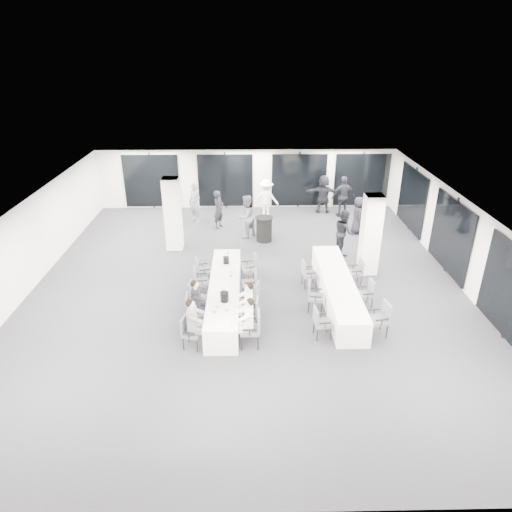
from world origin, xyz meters
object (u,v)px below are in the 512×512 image
(chair_side_left_mid, at_px, (313,295))
(chair_side_right_far, at_px, (357,270))
(chair_main_right_near, at_px, (253,327))
(chair_side_left_far, at_px, (307,272))
(chair_main_left_second, at_px, (193,308))
(chair_main_left_fourth, at_px, (199,280))
(chair_main_right_fourth, at_px, (252,281))
(banquet_table_main, at_px, (225,294))
(chair_main_left_near, at_px, (189,330))
(chair_main_left_mid, at_px, (195,295))
(standing_guest_f, at_px, (324,192))
(chair_main_right_far, at_px, (251,266))
(chair_side_left_near, at_px, (320,321))
(chair_side_right_mid, at_px, (367,292))
(standing_guest_c, at_px, (266,196))
(ice_bucket_near, at_px, (224,297))
(chair_side_right_near, at_px, (381,317))
(standing_guest_e, at_px, (358,213))
(chair_main_right_mid, at_px, (252,296))
(standing_guest_h, at_px, (344,229))
(banquet_table_side, at_px, (337,290))
(standing_guest_g, at_px, (195,200))
(standing_guest_a, at_px, (219,207))
(standing_guest_b, at_px, (246,214))
(standing_guest_d, at_px, (343,194))
(chair_main_right_second, at_px, (252,312))
(cocktail_table, at_px, (264,229))
(ice_bucket_far, at_px, (226,260))

(chair_side_left_mid, xyz_separation_m, chair_side_right_far, (1.66, 1.59, -0.01))
(chair_main_right_near, distance_m, chair_side_left_far, 3.69)
(chair_main_left_second, height_order, chair_main_right_near, chair_main_right_near)
(chair_main_left_fourth, relative_size, chair_main_right_fourth, 1.03)
(banquet_table_main, relative_size, chair_main_left_fourth, 5.49)
(chair_main_left_near, xyz_separation_m, chair_main_left_mid, (-0.01, 1.72, 0.05))
(standing_guest_f, bearing_deg, chair_main_right_near, 78.25)
(chair_main_right_far, xyz_separation_m, chair_side_left_near, (1.82, -3.27, -0.04))
(chair_side_right_mid, xyz_separation_m, standing_guest_c, (-2.72, 8.03, 0.49))
(standing_guest_c, bearing_deg, chair_main_right_far, 98.67)
(banquet_table_main, height_order, standing_guest_f, standing_guest_f)
(chair_side_left_near, distance_m, standing_guest_c, 9.64)
(chair_main_right_fourth, xyz_separation_m, chair_main_right_far, (0.01, 0.98, 0.04))
(chair_side_right_mid, distance_m, ice_bucket_near, 4.35)
(chair_main_left_second, distance_m, chair_side_right_mid, 5.22)
(chair_side_right_near, height_order, standing_guest_e, standing_guest_e)
(chair_main_right_mid, bearing_deg, chair_main_right_fourth, 14.52)
(chair_side_left_mid, bearing_deg, standing_guest_c, -162.21)
(chair_side_right_far, height_order, standing_guest_h, standing_guest_h)
(banquet_table_side, xyz_separation_m, standing_guest_c, (-1.89, 7.65, 0.61))
(chair_side_left_mid, relative_size, standing_guest_e, 0.51)
(chair_main_right_fourth, bearing_deg, standing_guest_g, 16.85)
(standing_guest_a, xyz_separation_m, standing_guest_f, (4.78, 1.86, 0.08))
(chair_main_left_fourth, xyz_separation_m, standing_guest_b, (1.50, 4.70, 0.49))
(chair_main_right_near, relative_size, standing_guest_a, 0.55)
(standing_guest_b, xyz_separation_m, standing_guest_g, (-2.27, 1.81, -0.02))
(chair_main_right_fourth, height_order, chair_side_left_far, chair_side_left_far)
(chair_side_left_mid, xyz_separation_m, standing_guest_h, (1.68, 4.07, 0.45))
(chair_main_right_far, distance_m, standing_guest_h, 4.14)
(chair_side_left_near, relative_size, standing_guest_d, 0.42)
(chair_side_right_far, bearing_deg, standing_guest_f, -2.59)
(chair_main_left_mid, height_order, standing_guest_f, standing_guest_f)
(standing_guest_e, height_order, standing_guest_f, standing_guest_f)
(standing_guest_h, bearing_deg, chair_main_left_fourth, 115.17)
(chair_main_right_fourth, relative_size, standing_guest_e, 0.50)
(chair_main_right_second, relative_size, ice_bucket_near, 3.45)
(chair_main_right_second, height_order, standing_guest_e, standing_guest_e)
(chair_side_left_far, height_order, chair_side_right_near, chair_side_right_near)
(cocktail_table, relative_size, standing_guest_d, 0.47)
(chair_main_left_second, height_order, standing_guest_c, standing_guest_c)
(standing_guest_d, distance_m, standing_guest_f, 0.99)
(chair_main_right_mid, relative_size, ice_bucket_near, 3.68)
(chair_side_right_far, bearing_deg, standing_guest_e, -15.58)
(standing_guest_a, height_order, ice_bucket_far, standing_guest_a)
(chair_main_left_mid, bearing_deg, standing_guest_a, -175.29)
(chair_main_left_mid, distance_m, standing_guest_g, 7.63)
(chair_side_right_near, distance_m, chair_side_right_far, 2.89)
(chair_main_left_second, bearing_deg, chair_main_right_mid, 108.20)
(chair_main_left_near, distance_m, standing_guest_g, 9.34)
(chair_main_right_far, distance_m, standing_guest_d, 7.55)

